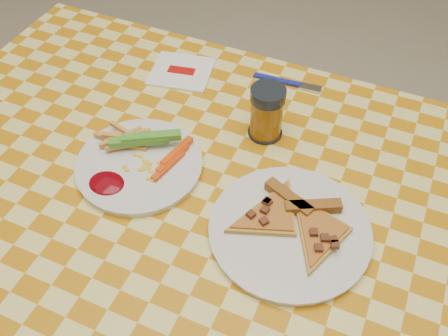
{
  "coord_description": "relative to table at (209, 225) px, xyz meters",
  "views": [
    {
      "loc": [
        0.24,
        -0.48,
        1.46
      ],
      "look_at": [
        0.0,
        0.07,
        0.78
      ],
      "focal_mm": 40.0,
      "sensor_mm": 36.0,
      "label": 1
    }
  ],
  "objects": [
    {
      "name": "table",
      "position": [
        0.0,
        0.0,
        0.0
      ],
      "size": [
        1.28,
        0.88,
        0.76
      ],
      "color": "silver",
      "rests_on": "ground"
    },
    {
      "name": "plate_left",
      "position": [
        -0.15,
        0.02,
        0.08
      ],
      "size": [
        0.29,
        0.29,
        0.01
      ],
      "primitive_type": "cylinder",
      "rotation": [
        0.0,
        0.0,
        0.31
      ],
      "color": "silver",
      "rests_on": "table"
    },
    {
      "name": "plate_right",
      "position": [
        0.15,
        -0.01,
        0.08
      ],
      "size": [
        0.27,
        0.27,
        0.01
      ],
      "primitive_type": "cylinder",
      "rotation": [
        0.0,
        0.0,
        -0.02
      ],
      "color": "silver",
      "rests_on": "table"
    },
    {
      "name": "fries_veggies",
      "position": [
        -0.16,
        0.04,
        0.1
      ],
      "size": [
        0.2,
        0.19,
        0.04
      ],
      "color": "gold",
      "rests_on": "plate_left"
    },
    {
      "name": "pizza_slices",
      "position": [
        0.16,
        0.01,
        0.09
      ],
      "size": [
        0.27,
        0.22,
        0.02
      ],
      "color": "gold",
      "rests_on": "plate_right"
    },
    {
      "name": "drink_glass",
      "position": [
        0.03,
        0.2,
        0.13
      ],
      "size": [
        0.07,
        0.07,
        0.11
      ],
      "color": "black",
      "rests_on": "table"
    },
    {
      "name": "napkin",
      "position": [
        -0.21,
        0.31,
        0.08
      ],
      "size": [
        0.15,
        0.15,
        0.01
      ],
      "rotation": [
        0.0,
        0.0,
        0.19
      ],
      "color": "white",
      "rests_on": "table"
    },
    {
      "name": "fork",
      "position": [
        0.03,
        0.37,
        0.08
      ],
      "size": [
        0.15,
        0.03,
        0.01
      ],
      "rotation": [
        0.0,
        0.0,
        0.06
      ],
      "color": "#161D98",
      "rests_on": "table"
    }
  ]
}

